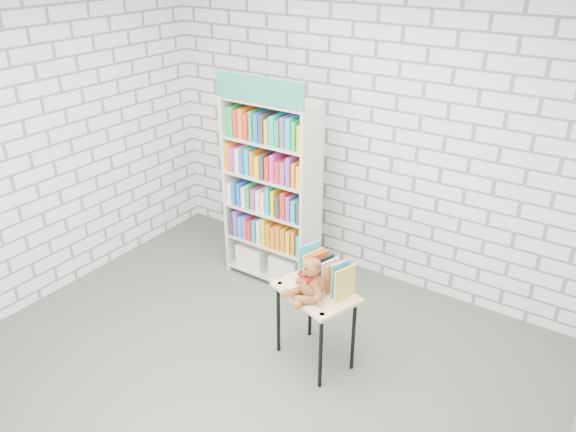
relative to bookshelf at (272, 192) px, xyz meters
The scene contains 6 objects.
ground 1.77m from the bookshelf, 63.95° to the right, with size 4.50×4.50×0.00m, color #485043.
room_shell 1.74m from the bookshelf, 63.95° to the right, with size 4.52×4.02×2.81m.
bookshelf is the anchor object (origin of this frame).
display_table 1.34m from the bookshelf, 39.72° to the right, with size 0.72×0.60×0.66m.
table_books 1.27m from the bookshelf, 35.50° to the right, with size 0.47×0.32×0.26m.
teddy_bear 1.37m from the bookshelf, 43.00° to the right, with size 0.33×0.31×0.34m.
Camera 1 is at (2.14, -2.53, 3.07)m, focal length 35.00 mm.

